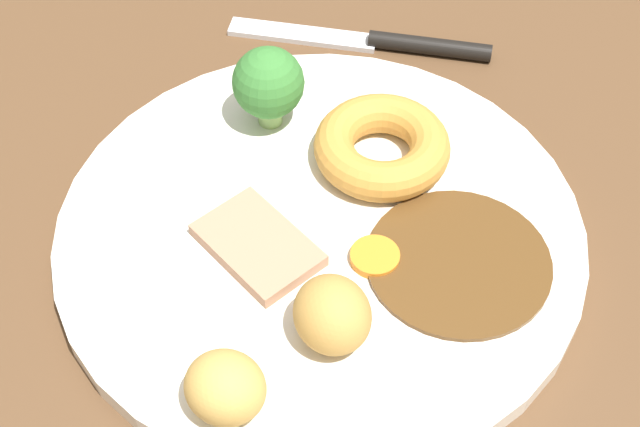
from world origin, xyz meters
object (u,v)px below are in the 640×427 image
(roast_potato_right, at_px, (225,388))
(carrot_coin_front, at_px, (375,257))
(dinner_plate, at_px, (320,233))
(knife, at_px, (382,42))
(meat_slice_main, at_px, (258,245))
(yorkshire_pudding, at_px, (382,146))
(roast_potato_left, at_px, (332,314))
(broccoli_floret, at_px, (268,84))

(roast_potato_right, distance_m, carrot_coin_front, 0.12)
(dinner_plate, distance_m, carrot_coin_front, 0.04)
(roast_potato_right, relative_size, knife, 0.22)
(meat_slice_main, xyz_separation_m, yorkshire_pudding, (0.08, -0.05, 0.01))
(knife, bearing_deg, roast_potato_right, 83.94)
(roast_potato_left, height_order, carrot_coin_front, roast_potato_left)
(dinner_plate, xyz_separation_m, broccoli_floret, (0.07, 0.05, 0.04))
(yorkshire_pudding, relative_size, knife, 0.44)
(dinner_plate, height_order, yorkshire_pudding, yorkshire_pudding)
(dinner_plate, bearing_deg, carrot_coin_front, -115.92)
(meat_slice_main, relative_size, knife, 0.37)
(roast_potato_right, bearing_deg, broccoli_floret, 9.85)
(knife, bearing_deg, roast_potato_left, 92.39)
(roast_potato_left, relative_size, knife, 0.23)
(roast_potato_left, distance_m, broccoli_floret, 0.16)
(yorkshire_pudding, xyz_separation_m, knife, (0.12, 0.02, -0.02))
(roast_potato_right, bearing_deg, carrot_coin_front, -26.31)
(dinner_plate, relative_size, carrot_coin_front, 10.94)
(carrot_coin_front, xyz_separation_m, broccoli_floret, (0.09, 0.09, 0.03))
(roast_potato_right, bearing_deg, yorkshire_pudding, -12.61)
(knife, bearing_deg, meat_slice_main, 78.89)
(roast_potato_left, bearing_deg, knife, 5.20)
(carrot_coin_front, bearing_deg, roast_potato_left, 167.58)
(roast_potato_left, xyz_separation_m, carrot_coin_front, (0.05, -0.01, -0.02))
(yorkshire_pudding, bearing_deg, carrot_coin_front, -171.31)
(dinner_plate, bearing_deg, roast_potato_left, -161.47)
(broccoli_floret, bearing_deg, dinner_plate, -146.08)
(roast_potato_right, distance_m, knife, 0.30)
(meat_slice_main, bearing_deg, broccoli_floret, 11.95)
(meat_slice_main, height_order, carrot_coin_front, meat_slice_main)
(meat_slice_main, xyz_separation_m, roast_potato_right, (-0.10, -0.01, 0.01))
(roast_potato_right, bearing_deg, knife, -3.25)
(carrot_coin_front, distance_m, knife, 0.20)
(yorkshire_pudding, distance_m, knife, 0.13)
(carrot_coin_front, height_order, broccoli_floret, broccoli_floret)
(yorkshire_pudding, xyz_separation_m, broccoli_floret, (0.02, 0.07, 0.02))
(broccoli_floret, distance_m, knife, 0.12)
(roast_potato_right, bearing_deg, dinner_plate, -7.69)
(dinner_plate, bearing_deg, roast_potato_right, 172.31)
(broccoli_floret, bearing_deg, knife, -26.01)
(dinner_plate, height_order, meat_slice_main, meat_slice_main)
(knife, bearing_deg, broccoli_floret, 61.19)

